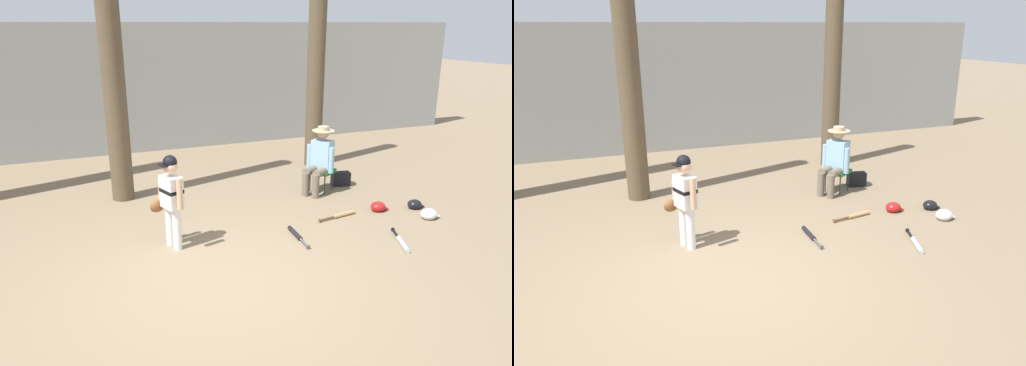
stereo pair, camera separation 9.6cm
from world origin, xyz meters
TOP-DOWN VIEW (x-y plane):
  - ground_plane at (0.00, 0.00)m, footprint 60.00×60.00m
  - concrete_back_wall at (0.00, 6.76)m, footprint 18.00×0.36m
  - tree_near_player at (-0.65, 3.44)m, footprint 0.51×0.51m
  - tree_behind_spectator at (3.47, 4.11)m, footprint 0.60×0.60m
  - young_ballplayer at (-0.29, 1.17)m, footprint 0.44×0.56m
  - folding_stool at (2.77, 2.49)m, footprint 0.55×0.55m
  - seated_spectator at (2.69, 2.43)m, footprint 0.66×0.58m
  - handbag_beside_stool at (3.27, 2.62)m, footprint 0.37×0.24m
  - bat_black_composite at (1.43, 0.83)m, footprint 0.12×0.71m
  - bat_aluminum_silver at (2.68, 0.03)m, footprint 0.32×0.70m
  - bat_wood_tan at (2.44, 1.24)m, footprint 0.71×0.18m
  - batting_helmet_white at (3.67, 0.66)m, footprint 0.31×0.24m
  - batting_helmet_black at (3.77, 1.10)m, footprint 0.28×0.22m
  - batting_helmet_red at (3.13, 1.23)m, footprint 0.30×0.23m

SIDE VIEW (x-z plane):
  - ground_plane at x=0.00m, z-range 0.00..0.00m
  - bat_black_composite at x=1.43m, z-range 0.00..0.07m
  - bat_wood_tan at x=2.44m, z-range 0.00..0.07m
  - bat_aluminum_silver at x=2.68m, z-range 0.00..0.07m
  - batting_helmet_black at x=3.77m, z-range -0.01..0.15m
  - batting_helmet_red at x=3.13m, z-range -0.01..0.16m
  - batting_helmet_white at x=3.67m, z-range -0.01..0.17m
  - handbag_beside_stool at x=3.27m, z-range 0.00..0.26m
  - folding_stool at x=2.77m, z-range 0.16..0.57m
  - seated_spectator at x=2.69m, z-range 0.04..1.24m
  - young_ballplayer at x=-0.29m, z-range 0.09..1.40m
  - concrete_back_wall at x=0.00m, z-range 0.00..2.96m
  - tree_behind_spectator at x=3.47m, z-range -0.32..4.26m
  - tree_near_player at x=-0.65m, z-range -0.25..5.98m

